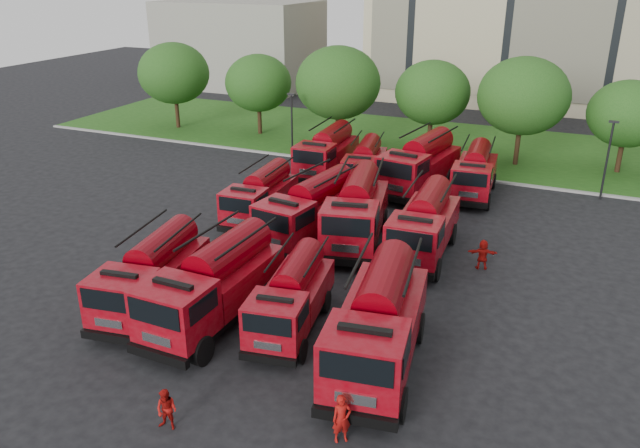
# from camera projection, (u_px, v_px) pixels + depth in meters

# --- Properties ---
(ground) EXTENTS (140.00, 140.00, 0.00)m
(ground) POSITION_uv_depth(u_px,v_px,m) (323.00, 278.00, 29.98)
(ground) COLOR black
(ground) RESTS_ON ground
(lawn) EXTENTS (70.00, 16.00, 0.12)m
(lawn) POSITION_uv_depth(u_px,v_px,m) (446.00, 145.00, 51.96)
(lawn) COLOR #1A4913
(lawn) RESTS_ON ground
(curb) EXTENTS (70.00, 0.30, 0.14)m
(curb) POSITION_uv_depth(u_px,v_px,m) (421.00, 172.00, 45.10)
(curb) COLOR gray
(curb) RESTS_ON ground
(side_building) EXTENTS (18.00, 12.00, 10.00)m
(side_building) POSITION_uv_depth(u_px,v_px,m) (240.00, 44.00, 76.37)
(side_building) COLOR gray
(side_building) RESTS_ON ground
(tree_0) EXTENTS (6.30, 6.30, 7.70)m
(tree_0) POSITION_uv_depth(u_px,v_px,m) (174.00, 73.00, 55.52)
(tree_0) COLOR #382314
(tree_0) RESTS_ON ground
(tree_1) EXTENTS (5.71, 5.71, 6.98)m
(tree_1) POSITION_uv_depth(u_px,v_px,m) (258.00, 83.00, 53.60)
(tree_1) COLOR #382314
(tree_1) RESTS_ON ground
(tree_2) EXTENTS (6.72, 6.72, 8.22)m
(tree_2) POSITION_uv_depth(u_px,v_px,m) (338.00, 83.00, 49.07)
(tree_2) COLOR #382314
(tree_2) RESTS_ON ground
(tree_3) EXTENTS (5.88, 5.88, 7.19)m
(tree_3) POSITION_uv_depth(u_px,v_px,m) (433.00, 93.00, 48.86)
(tree_3) COLOR #382314
(tree_3) RESTS_ON ground
(tree_4) EXTENTS (6.55, 6.55, 8.01)m
(tree_4) POSITION_uv_depth(u_px,v_px,m) (523.00, 96.00, 44.80)
(tree_4) COLOR #382314
(tree_4) RESTS_ON ground
(tree_5) EXTENTS (5.46, 5.46, 6.68)m
(tree_5) POSITION_uv_depth(u_px,v_px,m) (628.00, 114.00, 43.40)
(tree_5) COLOR #382314
(tree_5) RESTS_ON ground
(lamp_post_0) EXTENTS (0.60, 0.25, 5.11)m
(lamp_post_0) POSITION_uv_depth(u_px,v_px,m) (292.00, 123.00, 47.11)
(lamp_post_0) COLOR black
(lamp_post_0) RESTS_ON ground
(lamp_post_1) EXTENTS (0.60, 0.25, 5.11)m
(lamp_post_1) POSITION_uv_depth(u_px,v_px,m) (608.00, 156.00, 39.00)
(lamp_post_1) COLOR black
(lamp_post_1) RESTS_ON ground
(fire_truck_0) EXTENTS (3.42, 7.30, 3.20)m
(fire_truck_0) POSITION_uv_depth(u_px,v_px,m) (152.00, 274.00, 26.84)
(fire_truck_0) COLOR black
(fire_truck_0) RESTS_ON ground
(fire_truck_1) EXTENTS (3.01, 7.76, 3.50)m
(fire_truck_1) POSITION_uv_depth(u_px,v_px,m) (214.00, 284.00, 25.66)
(fire_truck_1) COLOR black
(fire_truck_1) RESTS_ON ground
(fire_truck_2) EXTENTS (3.15, 6.59, 2.88)m
(fire_truck_2) POSITION_uv_depth(u_px,v_px,m) (292.00, 297.00, 25.34)
(fire_truck_2) COLOR black
(fire_truck_2) RESTS_ON ground
(fire_truck_3) EXTENTS (3.86, 8.29, 3.63)m
(fire_truck_3) POSITION_uv_depth(u_px,v_px,m) (378.00, 323.00, 22.80)
(fire_truck_3) COLOR black
(fire_truck_3) RESTS_ON ground
(fire_truck_4) EXTENTS (2.72, 6.67, 2.98)m
(fire_truck_4) POSITION_uv_depth(u_px,v_px,m) (261.00, 195.00, 36.36)
(fire_truck_4) COLOR black
(fire_truck_4) RESTS_ON ground
(fire_truck_5) EXTENTS (3.69, 7.84, 3.43)m
(fire_truck_5) POSITION_uv_depth(u_px,v_px,m) (311.00, 210.00, 33.58)
(fire_truck_5) COLOR black
(fire_truck_5) RESTS_ON ground
(fire_truck_6) EXTENTS (4.39, 8.33, 3.61)m
(fire_truck_6) POSITION_uv_depth(u_px,v_px,m) (356.00, 211.00, 33.24)
(fire_truck_6) COLOR black
(fire_truck_6) RESTS_ON ground
(fire_truck_7) EXTENTS (3.01, 7.48, 3.35)m
(fire_truck_7) POSITION_uv_depth(u_px,v_px,m) (424.00, 224.00, 31.82)
(fire_truck_7) COLOR black
(fire_truck_7) RESTS_ON ground
(fire_truck_8) EXTENTS (2.93, 7.41, 3.33)m
(fire_truck_8) POSITION_uv_depth(u_px,v_px,m) (327.00, 152.00, 44.14)
(fire_truck_8) COLOR black
(fire_truck_8) RESTS_ON ground
(fire_truck_9) EXTENTS (3.28, 6.69, 2.92)m
(fire_truck_9) POSITION_uv_depth(u_px,v_px,m) (365.00, 164.00, 42.24)
(fire_truck_9) COLOR black
(fire_truck_9) RESTS_ON ground
(fire_truck_10) EXTENTS (3.94, 8.32, 3.64)m
(fire_truck_10) POSITION_uv_depth(u_px,v_px,m) (420.00, 164.00, 40.92)
(fire_truck_10) COLOR black
(fire_truck_10) RESTS_ON ground
(fire_truck_11) EXTENTS (2.95, 7.03, 3.12)m
(fire_truck_11) POSITION_uv_depth(u_px,v_px,m) (475.00, 172.00, 40.23)
(fire_truck_11) COLOR black
(fire_truck_11) RESTS_ON ground
(firefighter_0) EXTENTS (0.76, 0.73, 1.68)m
(firefighter_0) POSITION_uv_depth(u_px,v_px,m) (341.00, 440.00, 19.75)
(firefighter_0) COLOR #9C0E0C
(firefighter_0) RESTS_ON ground
(firefighter_1) EXTENTS (0.75, 0.46, 1.47)m
(firefighter_1) POSITION_uv_depth(u_px,v_px,m) (169.00, 428.00, 20.26)
(firefighter_1) COLOR #9C0E0C
(firefighter_1) RESTS_ON ground
(firefighter_2) EXTENTS (0.85, 1.14, 1.72)m
(firefighter_2) POSITION_uv_depth(u_px,v_px,m) (350.00, 354.00, 24.15)
(firefighter_2) COLOR #9C0E0C
(firefighter_2) RESTS_ON ground
(firefighter_3) EXTENTS (1.44, 1.18, 1.98)m
(firefighter_3) POSITION_uv_depth(u_px,v_px,m) (371.00, 354.00, 24.09)
(firefighter_3) COLOR black
(firefighter_3) RESTS_ON ground
(firefighter_4) EXTENTS (1.01, 0.84, 1.77)m
(firefighter_4) POSITION_uv_depth(u_px,v_px,m) (189.00, 268.00, 31.02)
(firefighter_4) COLOR black
(firefighter_4) RESTS_ON ground
(firefighter_5) EXTENTS (1.54, 0.95, 1.54)m
(firefighter_5) POSITION_uv_depth(u_px,v_px,m) (481.00, 268.00, 30.93)
(firefighter_5) COLOR #9C0E0C
(firefighter_5) RESTS_ON ground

